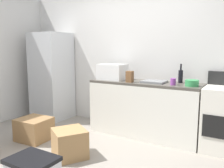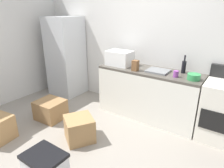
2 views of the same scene
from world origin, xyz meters
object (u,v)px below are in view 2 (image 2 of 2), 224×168
storage_bin (46,168)px  stove_oven (223,111)px  microwave (120,58)px  cardboard_box_large (51,110)px  wine_bottle (184,67)px  coffee_mug (176,74)px  cardboard_box_medium (79,129)px  knife_block (135,66)px  refrigerator (66,57)px  mixing_bowl (194,77)px

storage_bin → stove_oven: bearing=53.9°
microwave → cardboard_box_large: bearing=-126.6°
wine_bottle → coffee_mug: size_ratio=3.00×
cardboard_box_medium → knife_block: bearing=72.8°
refrigerator → stove_oven: (3.27, 0.06, -0.41)m
microwave → knife_block: (0.42, -0.16, -0.05)m
stove_oven → microwave: microwave is taller
refrigerator → microwave: (1.44, 0.03, 0.16)m
stove_oven → coffee_mug: stove_oven is taller
storage_bin → mixing_bowl: bearing=62.1°
refrigerator → mixing_bowl: bearing=-0.9°
storage_bin → microwave: bearing=98.8°
microwave → storage_bin: bearing=-81.2°
stove_oven → knife_block: stove_oven is taller
refrigerator → storage_bin: 2.77m
knife_block → mixing_bowl: (0.95, 0.08, -0.04)m
cardboard_box_large → cardboard_box_medium: cardboard_box_medium is taller
knife_block → storage_bin: knife_block is taller
wine_bottle → storage_bin: 2.51m
mixing_bowl → coffee_mug: bearing=-174.1°
refrigerator → coffee_mug: (2.54, -0.07, 0.07)m
coffee_mug → knife_block: 0.69m
knife_block → storage_bin: size_ratio=0.39×
stove_oven → refrigerator: bearing=-179.0°
wine_bottle → knife_block: 0.80m
knife_block → cardboard_box_medium: knife_block is taller
refrigerator → coffee_mug: bearing=-1.6°
refrigerator → microwave: bearing=1.0°
microwave → coffee_mug: microwave is taller
stove_oven → storage_bin: size_ratio=2.39×
cardboard_box_large → cardboard_box_medium: size_ratio=1.16×
stove_oven → cardboard_box_large: 2.87m
mixing_bowl → cardboard_box_medium: mixing_bowl is taller
cardboard_box_large → storage_bin: bearing=-41.1°
refrigerator → cardboard_box_large: (0.64, -1.05, -0.70)m
refrigerator → storage_bin: size_ratio=3.81×
cardboard_box_medium → mixing_bowl: bearing=42.4°
stove_oven → cardboard_box_large: (-2.63, -1.10, -0.29)m
knife_block → coffee_mug: bearing=4.8°
storage_bin → refrigerator: bearing=131.0°
microwave → refrigerator: bearing=-179.0°
knife_block → cardboard_box_large: knife_block is taller
stove_oven → mixing_bowl: bearing=-168.0°
coffee_mug → mixing_bowl: (0.26, 0.03, -0.00)m
stove_oven → cardboard_box_medium: bearing=-144.0°
cardboard_box_medium → refrigerator: bearing=141.3°
wine_bottle → coffee_mug: (-0.03, -0.28, -0.06)m
wine_bottle → mixing_bowl: 0.35m
knife_block → cardboard_box_medium: (-0.34, -1.09, -0.80)m
coffee_mug → knife_block: knife_block is taller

